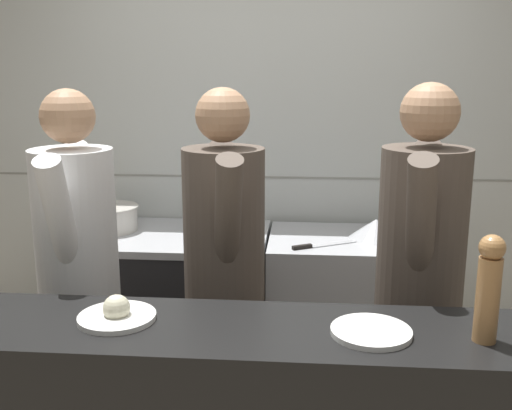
# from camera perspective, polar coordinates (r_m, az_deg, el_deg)

# --- Properties ---
(wall_back_tiled) EXTENTS (8.00, 0.06, 2.60)m
(wall_back_tiled) POSITION_cam_1_polar(r_m,az_deg,el_deg) (3.66, 1.50, 5.06)
(wall_back_tiled) COLOR silver
(wall_back_tiled) RESTS_ON ground_plane
(oven_range) EXTENTS (1.17, 0.71, 0.88)m
(oven_range) POSITION_cam_1_polar(r_m,az_deg,el_deg) (3.58, -8.53, -9.50)
(oven_range) COLOR #232326
(oven_range) RESTS_ON ground_plane
(prep_counter) EXTENTS (0.95, 0.65, 0.88)m
(prep_counter) POSITION_cam_1_polar(r_m,az_deg,el_deg) (3.51, 9.18, -10.11)
(prep_counter) COLOR #B7BABF
(prep_counter) RESTS_ON ground_plane
(stock_pot) EXTENTS (0.33, 0.33, 0.14)m
(stock_pot) POSITION_cam_1_polar(r_m,az_deg,el_deg) (3.55, -13.75, -1.14)
(stock_pot) COLOR beige
(stock_pot) RESTS_ON oven_range
(sauce_pot) EXTENTS (0.27, 0.27, 0.17)m
(sauce_pot) POSITION_cam_1_polar(r_m,az_deg,el_deg) (3.38, -3.82, -1.33)
(sauce_pot) COLOR #B7BABF
(sauce_pot) RESTS_ON oven_range
(mixing_bowl_steel) EXTENTS (0.30, 0.30, 0.11)m
(mixing_bowl_steel) POSITION_cam_1_polar(r_m,az_deg,el_deg) (3.36, 11.33, -2.24)
(mixing_bowl_steel) COLOR #B7BABF
(mixing_bowl_steel) RESTS_ON prep_counter
(chefs_knife) EXTENTS (0.37, 0.22, 0.02)m
(chefs_knife) POSITION_cam_1_polar(r_m,az_deg,el_deg) (3.18, 6.15, -3.82)
(chefs_knife) COLOR #B7BABF
(chefs_knife) RESTS_ON prep_counter
(plated_dish_appetiser) EXTENTS (0.26, 0.26, 0.09)m
(plated_dish_appetiser) POSITION_cam_1_polar(r_m,az_deg,el_deg) (2.06, -13.11, -10.05)
(plated_dish_appetiser) COLOR white
(plated_dish_appetiser) RESTS_ON pass_counter
(plated_dish_dessert) EXTENTS (0.25, 0.25, 0.02)m
(plated_dish_dessert) POSITION_cam_1_polar(r_m,az_deg,el_deg) (1.95, 10.90, -11.76)
(plated_dish_dessert) COLOR white
(plated_dish_dessert) RESTS_ON pass_counter
(pepper_mill) EXTENTS (0.08, 0.08, 0.34)m
(pepper_mill) POSITION_cam_1_polar(r_m,az_deg,el_deg) (1.94, 21.28, -7.24)
(pepper_mill) COLOR #AD7A47
(pepper_mill) RESTS_ON pass_counter
(chef_head_cook) EXTENTS (0.39, 0.75, 1.72)m
(chef_head_cook) POSITION_cam_1_polar(r_m,az_deg,el_deg) (2.74, -16.58, -5.55)
(chef_head_cook) COLOR black
(chef_head_cook) RESTS_ON ground_plane
(chef_sous) EXTENTS (0.42, 0.76, 1.73)m
(chef_sous) POSITION_cam_1_polar(r_m,az_deg,el_deg) (2.63, -3.02, -5.75)
(chef_sous) COLOR black
(chef_sous) RESTS_ON ground_plane
(chef_line) EXTENTS (0.43, 0.76, 1.75)m
(chef_line) POSITION_cam_1_polar(r_m,az_deg,el_deg) (2.58, 15.30, -6.31)
(chef_line) COLOR black
(chef_line) RESTS_ON ground_plane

